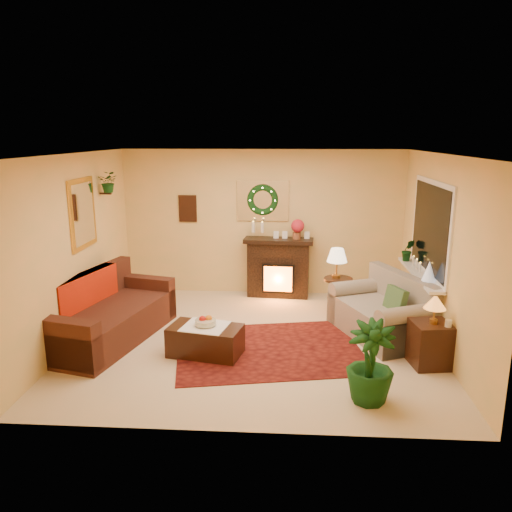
# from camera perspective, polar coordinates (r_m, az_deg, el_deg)

# --- Properties ---
(floor) EXTENTS (5.00, 5.00, 0.00)m
(floor) POSITION_cam_1_polar(r_m,az_deg,el_deg) (7.19, -0.18, -9.61)
(floor) COLOR beige
(floor) RESTS_ON ground
(ceiling) EXTENTS (5.00, 5.00, 0.00)m
(ceiling) POSITION_cam_1_polar(r_m,az_deg,el_deg) (6.60, -0.20, 11.58)
(ceiling) COLOR white
(ceiling) RESTS_ON ground
(wall_back) EXTENTS (5.00, 5.00, 0.00)m
(wall_back) POSITION_cam_1_polar(r_m,az_deg,el_deg) (8.98, 0.77, 3.81)
(wall_back) COLOR #EFD88C
(wall_back) RESTS_ON ground
(wall_front) EXTENTS (5.00, 5.00, 0.00)m
(wall_front) POSITION_cam_1_polar(r_m,az_deg,el_deg) (4.62, -2.05, -5.84)
(wall_front) COLOR #EFD88C
(wall_front) RESTS_ON ground
(wall_left) EXTENTS (4.50, 4.50, 0.00)m
(wall_left) POSITION_cam_1_polar(r_m,az_deg,el_deg) (7.38, -19.96, 0.78)
(wall_left) COLOR #EFD88C
(wall_left) RESTS_ON ground
(wall_right) EXTENTS (4.50, 4.50, 0.00)m
(wall_right) POSITION_cam_1_polar(r_m,az_deg,el_deg) (7.07, 20.47, 0.20)
(wall_right) COLOR #EFD88C
(wall_right) RESTS_ON ground
(area_rug) EXTENTS (2.76, 2.27, 0.01)m
(area_rug) POSITION_cam_1_polar(r_m,az_deg,el_deg) (6.90, 1.49, -10.61)
(area_rug) COLOR maroon
(area_rug) RESTS_ON floor
(sofa) EXTENTS (1.46, 2.35, 0.94)m
(sofa) POSITION_cam_1_polar(r_m,az_deg,el_deg) (7.36, -16.38, -6.03)
(sofa) COLOR brown
(sofa) RESTS_ON floor
(red_throw) EXTENTS (0.81, 1.32, 0.02)m
(red_throw) POSITION_cam_1_polar(r_m,az_deg,el_deg) (7.46, -16.34, -5.55)
(red_throw) COLOR red
(red_throw) RESTS_ON sofa
(fireplace) EXTENTS (1.10, 0.42, 0.99)m
(fireplace) POSITION_cam_1_polar(r_m,az_deg,el_deg) (8.93, 2.57, -1.20)
(fireplace) COLOR #341D12
(fireplace) RESTS_ON floor
(poinsettia) EXTENTS (0.23, 0.23, 0.23)m
(poinsettia) POSITION_cam_1_polar(r_m,az_deg,el_deg) (8.71, 4.79, 3.45)
(poinsettia) COLOR #B92032
(poinsettia) RESTS_ON fireplace
(mantel_candle_a) EXTENTS (0.06, 0.06, 0.18)m
(mantel_candle_a) POSITION_cam_1_polar(r_m,az_deg,el_deg) (8.79, -0.32, 3.33)
(mantel_candle_a) COLOR white
(mantel_candle_a) RESTS_ON fireplace
(mantel_candle_b) EXTENTS (0.06, 0.06, 0.18)m
(mantel_candle_b) POSITION_cam_1_polar(r_m,az_deg,el_deg) (8.76, 0.72, 3.28)
(mantel_candle_b) COLOR white
(mantel_candle_b) RESTS_ON fireplace
(mantel_mirror) EXTENTS (0.92, 0.02, 0.72)m
(mantel_mirror) POSITION_cam_1_polar(r_m,az_deg,el_deg) (8.90, 0.77, 6.32)
(mantel_mirror) COLOR white
(mantel_mirror) RESTS_ON wall_back
(wreath) EXTENTS (0.55, 0.11, 0.55)m
(wreath) POSITION_cam_1_polar(r_m,az_deg,el_deg) (8.86, 0.76, 6.42)
(wreath) COLOR #194719
(wreath) RESTS_ON wall_back
(wall_art) EXTENTS (0.32, 0.03, 0.48)m
(wall_art) POSITION_cam_1_polar(r_m,az_deg,el_deg) (9.09, -7.80, 5.40)
(wall_art) COLOR #381E11
(wall_art) RESTS_ON wall_back
(gold_mirror) EXTENTS (0.03, 0.84, 1.00)m
(gold_mirror) POSITION_cam_1_polar(r_m,az_deg,el_deg) (7.56, -19.21, 4.62)
(gold_mirror) COLOR gold
(gold_mirror) RESTS_ON wall_left
(hanging_plant) EXTENTS (0.33, 0.28, 0.36)m
(hanging_plant) POSITION_cam_1_polar(r_m,az_deg,el_deg) (8.17, -16.41, 7.01)
(hanging_plant) COLOR #194719
(hanging_plant) RESTS_ON wall_left
(loveseat) EXTENTS (1.43, 1.77, 0.89)m
(loveseat) POSITION_cam_1_polar(r_m,az_deg,el_deg) (7.43, 14.00, -5.76)
(loveseat) COLOR #83745C
(loveseat) RESTS_ON floor
(window_frame) EXTENTS (0.03, 1.86, 1.36)m
(window_frame) POSITION_cam_1_polar(r_m,az_deg,el_deg) (7.53, 19.35, 3.03)
(window_frame) COLOR white
(window_frame) RESTS_ON wall_right
(window_glass) EXTENTS (0.02, 1.70, 1.22)m
(window_glass) POSITION_cam_1_polar(r_m,az_deg,el_deg) (7.53, 19.24, 3.04)
(window_glass) COLOR black
(window_glass) RESTS_ON wall_right
(window_sill) EXTENTS (0.22, 1.86, 0.04)m
(window_sill) POSITION_cam_1_polar(r_m,az_deg,el_deg) (7.65, 18.19, -1.95)
(window_sill) COLOR white
(window_sill) RESTS_ON wall_right
(mini_tree) EXTENTS (0.18, 0.18, 0.27)m
(mini_tree) POSITION_cam_1_polar(r_m,az_deg,el_deg) (7.18, 19.17, -1.64)
(mini_tree) COLOR silver
(mini_tree) RESTS_ON window_sill
(sill_plant) EXTENTS (0.25, 0.20, 0.46)m
(sill_plant) POSITION_cam_1_polar(r_m,az_deg,el_deg) (8.24, 16.99, 0.77)
(sill_plant) COLOR #264820
(sill_plant) RESTS_ON window_sill
(side_table_round) EXTENTS (0.60, 0.60, 0.60)m
(side_table_round) POSITION_cam_1_polar(r_m,az_deg,el_deg) (8.20, 9.32, -4.37)
(side_table_round) COLOR #4B301F
(side_table_round) RESTS_ON floor
(lamp_cream) EXTENTS (0.33, 0.33, 0.50)m
(lamp_cream) POSITION_cam_1_polar(r_m,az_deg,el_deg) (8.07, 9.23, -0.56)
(lamp_cream) COLOR beige
(lamp_cream) RESTS_ON side_table_round
(end_table_square) EXTENTS (0.52, 0.52, 0.57)m
(end_table_square) POSITION_cam_1_polar(r_m,az_deg,el_deg) (6.74, 19.28, -9.58)
(end_table_square) COLOR #4B2B13
(end_table_square) RESTS_ON floor
(lamp_tiffany) EXTENTS (0.27, 0.27, 0.40)m
(lamp_tiffany) POSITION_cam_1_polar(r_m,az_deg,el_deg) (6.56, 19.72, -5.82)
(lamp_tiffany) COLOR orange
(lamp_tiffany) RESTS_ON end_table_square
(coffee_table) EXTENTS (1.03, 0.70, 0.39)m
(coffee_table) POSITION_cam_1_polar(r_m,az_deg,el_deg) (6.71, -5.80, -9.50)
(coffee_table) COLOR #381A11
(coffee_table) RESTS_ON floor
(fruit_bowl) EXTENTS (0.28, 0.28, 0.06)m
(fruit_bowl) POSITION_cam_1_polar(r_m,az_deg,el_deg) (6.64, -5.79, -7.52)
(fruit_bowl) COLOR beige
(fruit_bowl) RESTS_ON coffee_table
(floor_palm) EXTENTS (1.73, 1.73, 2.74)m
(floor_palm) POSITION_cam_1_polar(r_m,az_deg,el_deg) (5.63, 12.91, -11.85)
(floor_palm) COLOR #236524
(floor_palm) RESTS_ON floor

